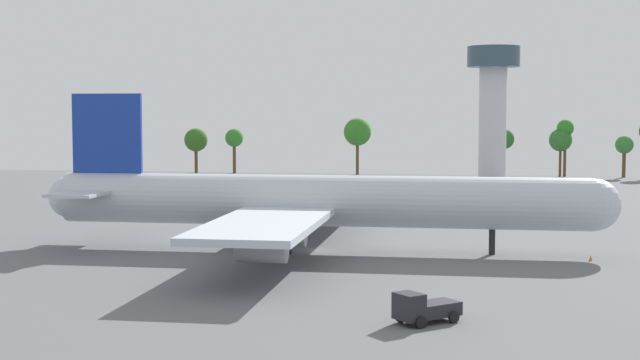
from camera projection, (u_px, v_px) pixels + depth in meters
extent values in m
plane|color=slate|center=(320.00, 250.00, 103.01)|extent=(262.98, 262.98, 0.00)
cylinder|color=silver|center=(320.00, 201.00, 102.59)|extent=(60.41, 5.83, 5.83)
sphere|color=silver|center=(594.00, 205.00, 97.91)|extent=(5.71, 5.71, 5.71)
sphere|color=silver|center=(70.00, 197.00, 107.27)|extent=(4.95, 4.95, 4.95)
cube|color=#19389E|center=(107.00, 133.00, 105.96)|extent=(8.46, 0.50, 9.32)
cube|color=silver|center=(82.00, 193.00, 102.04)|extent=(5.44, 8.74, 0.36)
cube|color=silver|center=(113.00, 187.00, 111.24)|extent=(5.44, 8.74, 0.36)
cube|color=silver|center=(265.00, 224.00, 88.00)|extent=(10.27, 27.20, 0.70)
cube|color=silver|center=(315.00, 196.00, 118.24)|extent=(10.27, 27.20, 0.70)
cylinder|color=gray|center=(283.00, 235.00, 91.98)|extent=(4.66, 2.45, 2.45)
cylinder|color=gray|center=(262.00, 249.00, 82.07)|extent=(4.66, 2.45, 2.45)
cylinder|color=gray|center=(318.00, 211.00, 114.18)|extent=(4.66, 2.45, 2.45)
cylinder|color=gray|center=(330.00, 203.00, 124.10)|extent=(4.66, 2.45, 2.45)
cylinder|color=black|center=(492.00, 242.00, 99.92)|extent=(0.70, 0.70, 2.82)
cylinder|color=black|center=(289.00, 242.00, 100.22)|extent=(0.70, 0.70, 2.82)
cylinder|color=black|center=(299.00, 234.00, 106.54)|extent=(0.70, 0.70, 2.82)
cube|color=white|center=(283.00, 216.00, 125.61)|extent=(2.22, 2.22, 1.78)
cube|color=white|center=(290.00, 216.00, 128.15)|extent=(2.50, 3.72, 1.17)
cylinder|color=black|center=(277.00, 222.00, 126.08)|extent=(0.44, 0.93, 0.89)
cylinder|color=black|center=(291.00, 223.00, 125.39)|extent=(0.44, 0.93, 0.89)
cylinder|color=black|center=(285.00, 220.00, 129.20)|extent=(0.44, 0.93, 0.89)
cylinder|color=black|center=(299.00, 220.00, 128.50)|extent=(0.44, 0.93, 0.89)
cube|color=#2D5193|center=(501.00, 210.00, 134.59)|extent=(2.41, 2.46, 1.77)
cube|color=#2D5193|center=(513.00, 211.00, 135.92)|extent=(3.93, 3.74, 1.01)
cylinder|color=black|center=(497.00, 215.00, 135.66)|extent=(0.79, 0.73, 0.80)
cylinder|color=black|center=(507.00, 216.00, 133.85)|extent=(0.79, 0.73, 0.80)
cylinder|color=black|center=(512.00, 214.00, 137.27)|extent=(0.79, 0.73, 0.80)
cylinder|color=black|center=(522.00, 215.00, 135.46)|extent=(0.79, 0.73, 0.80)
cube|color=#232328|center=(409.00, 306.00, 66.41)|extent=(2.66, 2.69, 1.98)
cube|color=#232328|center=(436.00, 309.00, 67.85)|extent=(4.05, 3.96, 1.03)
cylinder|color=black|center=(401.00, 316.00, 67.55)|extent=(0.86, 0.82, 0.91)
cylinder|color=black|center=(421.00, 322.00, 65.59)|extent=(0.86, 0.82, 0.91)
cylinder|color=black|center=(433.00, 311.00, 69.29)|extent=(0.86, 0.82, 0.91)
cylinder|color=black|center=(454.00, 317.00, 67.33)|extent=(0.86, 0.82, 0.91)
cone|color=orange|center=(591.00, 258.00, 95.79)|extent=(0.41, 0.41, 0.59)
cylinder|color=silver|center=(493.00, 125.00, 202.50)|extent=(6.15, 6.15, 25.99)
cylinder|color=#334756|center=(494.00, 57.00, 201.37)|extent=(11.69, 11.69, 4.59)
cylinder|color=#51381E|center=(196.00, 160.00, 236.86)|extent=(0.86, 0.86, 6.85)
sphere|color=#30611F|center=(196.00, 140.00, 236.47)|extent=(6.11, 6.11, 6.11)
cylinder|color=#51381E|center=(234.00, 158.00, 235.22)|extent=(0.84, 0.84, 7.85)
sphere|color=#327B2A|center=(234.00, 138.00, 234.82)|extent=(4.70, 4.70, 4.70)
cylinder|color=#51381E|center=(357.00, 157.00, 230.18)|extent=(0.76, 0.76, 8.79)
sphere|color=#327B24|center=(357.00, 132.00, 229.69)|extent=(7.05, 7.05, 7.05)
cylinder|color=#51381E|center=(504.00, 161.00, 224.52)|extent=(0.65, 0.65, 7.77)
sphere|color=#296025|center=(504.00, 139.00, 224.12)|extent=(4.99, 4.99, 4.99)
cylinder|color=#51381E|center=(560.00, 162.00, 222.42)|extent=(0.64, 0.64, 7.40)
sphere|color=#2D6929|center=(561.00, 140.00, 222.02)|extent=(5.62, 5.62, 5.62)
cylinder|color=#51381E|center=(565.00, 155.00, 222.13)|extent=(0.71, 0.71, 10.80)
sphere|color=#297E22|center=(565.00, 128.00, 221.63)|extent=(4.14, 4.14, 4.14)
cylinder|color=#51381E|center=(624.00, 164.00, 220.10)|extent=(0.86, 0.86, 6.69)
sphere|color=#307931|center=(624.00, 145.00, 219.76)|extent=(4.37, 4.37, 4.37)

